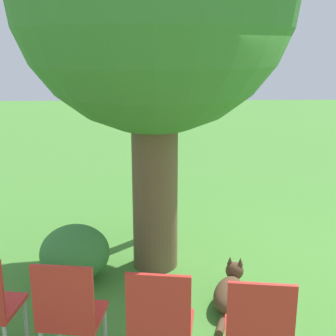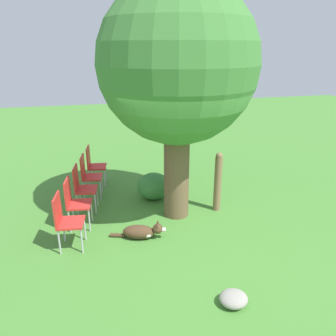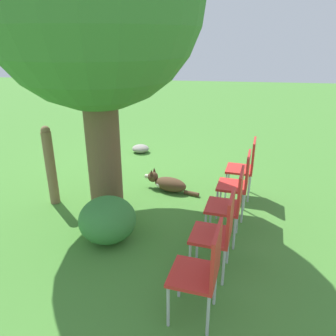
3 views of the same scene
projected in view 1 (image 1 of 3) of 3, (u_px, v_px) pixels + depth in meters
name	position (u px, v px, depth m)	size (l,w,h in m)	color
ground_plane	(229.00, 260.00, 5.42)	(30.00, 30.00, 0.00)	#478433
dog	(230.00, 291.00, 4.51)	(0.98, 0.45, 0.35)	#513823
fence_post	(156.00, 188.00, 6.00)	(0.15, 0.15, 1.26)	#846647
red_chair_0	(258.00, 331.00, 3.16)	(0.48, 0.50, 0.98)	red
red_chair_1	(160.00, 321.00, 3.28)	(0.48, 0.50, 0.98)	red
red_chair_2	(69.00, 311.00, 3.39)	(0.48, 0.50, 0.98)	red
low_shrub	(75.00, 253.00, 4.94)	(0.73, 0.73, 0.59)	#3D843D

